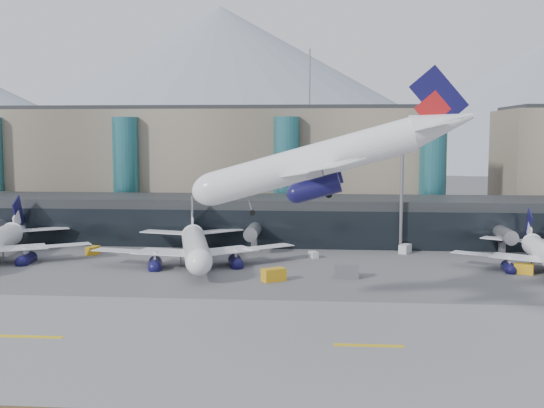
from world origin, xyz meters
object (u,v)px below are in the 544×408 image
(veh_d, at_px, (405,249))
(veh_e, at_px, (524,269))
(jet_parked_mid, at_px, (195,238))
(veh_b, at_px, (93,251))
(veh_h, at_px, (274,275))
(veh_c, at_px, (347,271))
(hero_jet, at_px, (339,148))
(jet_parked_right, at_px, (542,246))
(veh_g, at_px, (313,255))
(lightmast_mid, at_px, (402,181))

(veh_d, bearing_deg, veh_e, -108.57)
(jet_parked_mid, relative_size, veh_e, 12.53)
(veh_b, xyz_separation_m, veh_d, (62.18, 6.89, 0.06))
(veh_d, height_order, veh_h, veh_h)
(jet_parked_mid, height_order, veh_c, jet_parked_mid)
(jet_parked_mid, height_order, veh_b, jet_parked_mid)
(hero_jet, xyz_separation_m, jet_parked_right, (36.87, 40.30, -18.31))
(jet_parked_mid, distance_m, veh_d, 42.69)
(veh_d, relative_size, veh_h, 0.82)
(hero_jet, height_order, veh_e, hero_jet)
(veh_b, height_order, veh_c, veh_c)
(veh_h, bearing_deg, veh_b, 117.63)
(veh_d, bearing_deg, jet_parked_right, -93.67)
(veh_e, distance_m, veh_g, 38.43)
(jet_parked_mid, bearing_deg, hero_jet, -160.52)
(jet_parked_right, bearing_deg, jet_parked_mid, 94.07)
(jet_parked_right, xyz_separation_m, veh_c, (-34.97, -10.84, -2.96))
(jet_parked_mid, relative_size, veh_c, 9.80)
(hero_jet, distance_m, jet_parked_mid, 50.94)
(veh_d, bearing_deg, hero_jet, -167.37)
(veh_e, bearing_deg, veh_c, -149.33)
(lightmast_mid, relative_size, jet_parked_right, 0.77)
(veh_b, relative_size, veh_d, 0.92)
(veh_b, relative_size, veh_e, 0.91)
(hero_jet, bearing_deg, veh_c, 88.16)
(veh_b, xyz_separation_m, veh_c, (49.86, -17.60, 0.29))
(veh_g, bearing_deg, veh_h, -43.36)
(veh_c, bearing_deg, lightmast_mid, 68.94)
(lightmast_mid, height_order, veh_b, lightmast_mid)
(hero_jet, relative_size, veh_e, 11.75)
(jet_parked_right, xyz_separation_m, veh_e, (-4.50, -5.13, -3.18))
(veh_d, relative_size, veh_e, 0.99)
(veh_e, relative_size, veh_g, 1.48)
(veh_b, height_order, veh_h, veh_h)
(veh_e, relative_size, veh_h, 0.83)
(jet_parked_right, height_order, veh_e, jet_parked_right)
(veh_c, relative_size, veh_g, 1.90)
(veh_c, bearing_deg, veh_h, -161.11)
(lightmast_mid, relative_size, veh_h, 6.75)
(hero_jet, distance_m, veh_d, 59.78)
(jet_parked_right, height_order, veh_b, jet_parked_right)
(veh_d, relative_size, veh_g, 1.46)
(veh_c, bearing_deg, hero_jet, -91.11)
(jet_parked_mid, height_order, veh_g, jet_parked_mid)
(hero_jet, bearing_deg, veh_b, 137.40)
(veh_c, distance_m, veh_e, 31.01)
(jet_parked_right, bearing_deg, hero_jet, 141.46)
(hero_jet, xyz_separation_m, veh_b, (-47.96, 47.05, -21.56))
(veh_c, distance_m, veh_h, 12.49)
(lightmast_mid, relative_size, veh_g, 12.10)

